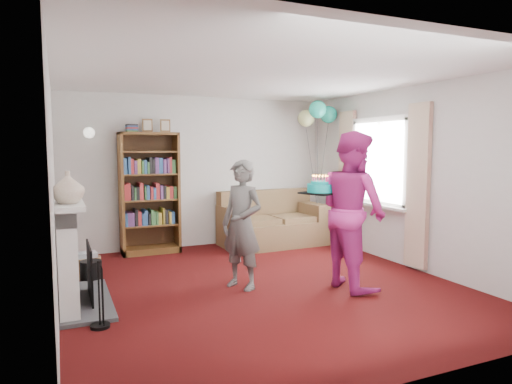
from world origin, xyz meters
name	(u,v)px	position (x,y,z in m)	size (l,w,h in m)	color
ground	(261,285)	(0.00, 0.00, 0.00)	(5.00, 5.00, 0.00)	black
wall_back	(200,172)	(0.00, 2.51, 1.25)	(4.50, 0.02, 2.50)	silver
wall_left	(52,190)	(-2.26, 0.00, 1.25)	(0.02, 5.00, 2.50)	silver
wall_right	(410,177)	(2.26, 0.00, 1.25)	(0.02, 5.00, 2.50)	silver
ceiling	(261,75)	(0.00, 0.00, 2.50)	(4.50, 5.00, 0.01)	white
fireplace	(73,257)	(-2.09, 0.19, 0.51)	(0.55, 1.80, 1.12)	#3F3F42
window_bay	(379,178)	(2.21, 0.60, 1.20)	(0.14, 2.02, 2.20)	white
wall_sconce	(89,133)	(-1.75, 2.36, 1.88)	(0.16, 0.23, 0.16)	gold
bookcase	(149,194)	(-0.90, 2.30, 0.93)	(0.90, 0.42, 2.10)	#472B14
sofa	(271,224)	(1.12, 2.07, 0.34)	(1.73, 0.92, 0.92)	olive
wicker_basket	(87,266)	(-1.90, 1.25, 0.14)	(0.34, 0.34, 0.32)	olive
person_striped	(242,225)	(-0.24, 0.01, 0.76)	(0.55, 0.36, 1.52)	black
person_magenta	(353,210)	(0.98, -0.47, 0.93)	(0.90, 0.70, 1.85)	#B02375
birthday_cake	(321,188)	(0.66, -0.27, 1.18)	(0.39, 0.39, 0.22)	black
balloons	(317,114)	(1.86, 1.81, 2.22)	(0.62, 0.67, 1.76)	#3F3F3F
mantel_vase	(68,187)	(-2.12, -0.15, 1.28)	(0.30, 0.30, 0.31)	beige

